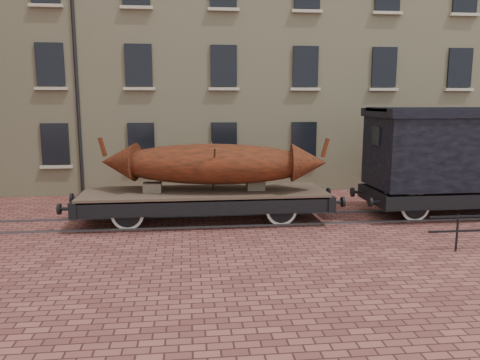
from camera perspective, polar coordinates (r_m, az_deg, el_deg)
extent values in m
plane|color=brown|center=(16.10, 8.45, -4.71)|extent=(90.00, 90.00, 0.00)
cube|color=beige|center=(26.22, 9.64, 16.17)|extent=(40.00, 10.00, 14.00)
cube|color=black|center=(20.82, -21.59, 4.12)|extent=(1.10, 0.12, 1.70)
cube|color=beige|center=(20.86, -21.47, 1.51)|extent=(1.30, 0.18, 0.12)
cube|color=black|center=(20.19, -11.93, 4.43)|extent=(1.10, 0.12, 1.70)
cube|color=beige|center=(20.24, -11.85, 1.74)|extent=(1.30, 0.18, 0.12)
cube|color=black|center=(20.16, -1.95, 4.63)|extent=(1.10, 0.12, 1.70)
cube|color=beige|center=(20.20, -1.92, 1.93)|extent=(1.30, 0.18, 0.12)
cube|color=black|center=(20.73, 7.77, 4.68)|extent=(1.10, 0.12, 1.70)
cube|color=beige|center=(20.77, 7.76, 2.06)|extent=(1.30, 0.18, 0.12)
cube|color=black|center=(21.85, 16.74, 4.62)|extent=(1.10, 0.12, 1.70)
cube|color=beige|center=(21.89, 16.68, 2.13)|extent=(1.30, 0.18, 0.12)
cube|color=black|center=(23.44, 24.66, 4.46)|extent=(1.10, 0.12, 1.70)
cube|color=beige|center=(23.48, 24.57, 2.14)|extent=(1.30, 0.18, 0.12)
cube|color=black|center=(20.79, -22.15, 12.92)|extent=(1.10, 0.12, 1.70)
cube|color=beige|center=(20.69, -22.02, 10.31)|extent=(1.30, 0.18, 0.12)
cube|color=black|center=(20.16, -12.26, 13.53)|extent=(1.10, 0.12, 1.70)
cube|color=beige|center=(20.06, -12.17, 10.83)|extent=(1.30, 0.18, 0.12)
cube|color=black|center=(20.13, -2.00, 13.74)|extent=(1.10, 0.12, 1.70)
cube|color=beige|center=(20.03, -1.97, 11.04)|extent=(1.30, 0.18, 0.12)
cube|color=black|center=(20.70, 7.98, 13.54)|extent=(1.10, 0.12, 1.70)
cube|color=beige|center=(20.60, 7.96, 10.92)|extent=(1.30, 0.18, 0.12)
cube|color=black|center=(21.83, 17.16, 13.01)|extent=(1.10, 0.12, 1.70)
cube|color=beige|center=(21.73, 17.09, 10.52)|extent=(1.30, 0.18, 0.12)
cube|color=black|center=(23.42, 25.22, 12.27)|extent=(1.10, 0.12, 1.70)
cube|color=beige|center=(23.33, 25.12, 9.95)|extent=(1.30, 0.18, 0.12)
cube|color=beige|center=(21.01, -22.60, 19.05)|extent=(1.30, 0.18, 0.12)
cube|color=beige|center=(20.39, -12.51, 19.85)|extent=(1.30, 0.18, 0.12)
cube|color=beige|center=(20.36, -2.03, 20.08)|extent=(1.30, 0.18, 0.12)
cube|color=beige|center=(20.92, 8.18, 19.71)|extent=(1.30, 0.18, 0.12)
cube|color=beige|center=(22.03, 17.53, 18.86)|extent=(1.30, 0.18, 0.12)
cube|color=beige|center=(23.62, 25.70, 17.72)|extent=(1.30, 0.18, 0.12)
cylinder|color=black|center=(20.72, -19.66, 17.54)|extent=(0.14, 0.14, 14.00)
cube|color=#59595E|center=(15.42, 9.14, -5.25)|extent=(30.00, 0.08, 0.06)
cube|color=#59595E|center=(16.76, 7.82, -4.01)|extent=(30.00, 0.08, 0.06)
cylinder|color=black|center=(13.74, 24.94, -5.87)|extent=(0.06, 0.06, 1.00)
cube|color=brown|center=(15.36, -4.33, -1.54)|extent=(7.89, 2.31, 0.13)
cube|color=black|center=(14.36, -4.15, -3.36)|extent=(7.89, 0.17, 0.47)
cube|color=black|center=(16.46, -4.46, -1.68)|extent=(7.89, 0.17, 0.47)
cube|color=black|center=(15.78, -18.80, -2.67)|extent=(0.23, 2.42, 0.47)
cylinder|color=black|center=(15.09, -20.53, -3.32)|extent=(0.37, 0.11, 0.11)
cylinder|color=black|center=(15.14, -21.18, -3.32)|extent=(0.08, 0.34, 0.34)
cylinder|color=black|center=(16.59, -19.23, -2.11)|extent=(0.37, 0.11, 0.11)
cylinder|color=black|center=(16.63, -19.83, -2.11)|extent=(0.08, 0.34, 0.34)
cube|color=black|center=(16.04, 9.92, -2.10)|extent=(0.23, 2.42, 0.47)
cylinder|color=black|center=(15.39, 11.80, -2.66)|extent=(0.37, 0.11, 0.11)
cylinder|color=black|center=(15.45, 12.43, -2.64)|extent=(0.08, 0.34, 0.34)
cylinder|color=black|center=(16.86, 10.14, -1.53)|extent=(0.37, 0.11, 0.11)
cylinder|color=black|center=(16.92, 10.72, -1.51)|extent=(0.08, 0.34, 0.34)
cylinder|color=black|center=(15.57, -13.26, -3.45)|extent=(0.11, 2.00, 0.11)
cylinder|color=white|center=(14.87, -13.58, -4.07)|extent=(1.01, 0.07, 1.01)
cylinder|color=black|center=(14.87, -13.58, -4.07)|extent=(0.83, 0.11, 0.83)
cube|color=black|center=(14.69, -13.68, -3.23)|extent=(0.95, 0.08, 0.11)
cylinder|color=white|center=(16.26, -12.96, -2.87)|extent=(1.01, 0.07, 1.01)
cylinder|color=black|center=(16.26, -12.96, -2.87)|extent=(0.83, 0.11, 0.83)
cube|color=black|center=(16.34, -12.95, -1.91)|extent=(0.95, 0.08, 0.11)
cylinder|color=black|center=(15.73, 4.55, -3.08)|extent=(0.11, 2.00, 0.11)
cylinder|color=white|center=(15.04, 5.07, -3.68)|extent=(1.01, 0.07, 1.01)
cylinder|color=black|center=(15.04, 5.07, -3.68)|extent=(0.83, 0.11, 0.83)
cube|color=black|center=(14.87, 5.18, -2.84)|extent=(0.95, 0.08, 0.11)
cylinder|color=white|center=(16.42, 4.07, -2.53)|extent=(1.01, 0.07, 1.01)
cylinder|color=black|center=(16.42, 4.07, -2.53)|extent=(0.83, 0.11, 0.83)
cube|color=black|center=(16.49, 4.01, -1.58)|extent=(0.95, 0.08, 0.11)
cube|color=black|center=(15.44, -4.31, -3.03)|extent=(4.21, 0.06, 0.06)
cube|color=brown|center=(15.35, -10.63, -0.88)|extent=(0.58, 0.53, 0.29)
cube|color=brown|center=(15.47, 1.91, -0.64)|extent=(0.58, 0.53, 0.29)
ellipsoid|color=maroon|center=(15.22, -3.30, 1.96)|extent=(6.77, 2.96, 1.31)
cone|color=maroon|center=(15.80, -14.59, 2.15)|extent=(1.30, 1.39, 1.24)
cube|color=maroon|center=(15.89, -16.42, 3.87)|extent=(0.28, 0.17, 0.63)
cone|color=maroon|center=(15.25, 8.40, 2.10)|extent=(1.30, 1.39, 1.24)
cube|color=maroon|center=(15.26, 10.34, 3.89)|extent=(0.28, 0.17, 0.63)
cylinder|color=#423022|center=(14.71, -3.18, 1.19)|extent=(0.06, 1.12, 1.53)
cylinder|color=#423022|center=(15.76, -3.40, 1.75)|extent=(0.06, 1.12, 1.53)
cube|color=black|center=(17.12, 27.16, -2.33)|extent=(6.22, 0.17, 0.47)
cube|color=black|center=(19.02, 23.40, -0.95)|extent=(6.22, 0.17, 0.47)
cube|color=black|center=(16.65, 16.02, -1.94)|extent=(0.23, 2.49, 0.47)
cylinder|color=black|center=(15.73, 15.59, -2.59)|extent=(0.08, 0.33, 0.33)
cylinder|color=black|center=(17.24, 13.55, -1.44)|extent=(0.08, 0.33, 0.33)
cylinder|color=black|center=(17.16, 19.51, -2.56)|extent=(0.10, 1.97, 0.10)
cylinder|color=white|center=(16.53, 20.59, -3.08)|extent=(0.99, 0.07, 0.99)
cylinder|color=black|center=(16.53, 20.59, -3.08)|extent=(0.82, 0.10, 0.82)
cylinder|color=white|center=(17.80, 18.51, -2.08)|extent=(0.99, 0.07, 0.99)
cylinder|color=black|center=(17.80, 18.51, -2.08)|extent=(0.82, 0.10, 0.82)
cube|color=black|center=(17.85, 25.53, 3.13)|extent=(6.22, 2.49, 2.38)
cube|color=black|center=(17.77, 25.84, 7.41)|extent=(6.40, 2.64, 0.29)
cube|color=black|center=(17.77, 25.87, 7.78)|extent=(6.40, 1.76, 0.12)
cube|color=black|center=(16.37, 16.29, 5.18)|extent=(0.08, 0.62, 0.62)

